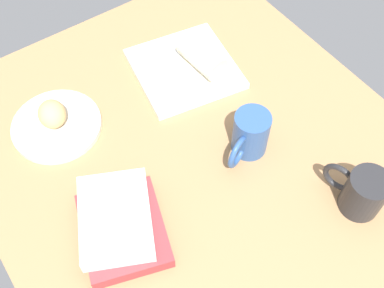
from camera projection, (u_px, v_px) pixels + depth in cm
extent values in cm
cube|color=#9E754C|center=(206.00, 167.00, 105.67)|extent=(110.00, 90.00, 4.00)
cylinder|color=silver|center=(57.00, 126.00, 108.66)|extent=(20.19, 20.19, 1.40)
ellipsoid|color=tan|center=(52.00, 114.00, 105.97)|extent=(8.46, 7.75, 5.83)
cube|color=white|center=(185.00, 69.00, 118.39)|extent=(27.27, 27.27, 1.60)
cylinder|color=silver|center=(163.00, 65.00, 116.45)|extent=(5.22, 5.22, 2.39)
cylinder|color=#B86731|center=(163.00, 62.00, 115.71)|extent=(4.28, 4.28, 0.40)
cylinder|color=beige|center=(202.00, 56.00, 115.41)|extent=(13.00, 7.04, 6.17)
cube|color=#A53338|center=(124.00, 230.00, 93.30)|extent=(22.73, 20.64, 3.22)
cube|color=silver|center=(115.00, 218.00, 91.16)|extent=(22.36, 20.03, 3.42)
cylinder|color=#2D518C|center=(251.00, 133.00, 101.93)|extent=(7.77, 7.77, 10.49)
cylinder|color=#A96335|center=(253.00, 120.00, 98.09)|extent=(6.37, 6.37, 0.40)
torus|color=#2D518C|center=(238.00, 152.00, 99.24)|extent=(4.06, 7.36, 7.49)
cylinder|color=#262628|center=(364.00, 193.00, 94.15)|extent=(8.21, 8.21, 9.79)
cylinder|color=olive|center=(371.00, 183.00, 90.60)|extent=(6.73, 6.73, 0.40)
torus|color=#262628|center=(339.00, 177.00, 96.20)|extent=(7.13, 3.06, 7.07)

